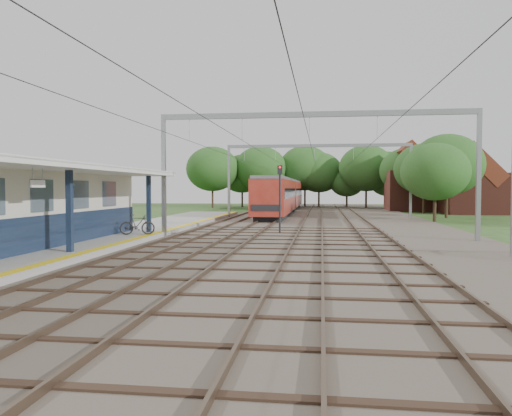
{
  "coord_description": "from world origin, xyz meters",
  "views": [
    {
      "loc": [
        3.88,
        -12.34,
        2.84
      ],
      "look_at": [
        -0.23,
        18.81,
        1.6
      ],
      "focal_mm": 35.0,
      "sensor_mm": 36.0,
      "label": 1
    }
  ],
  "objects": [
    {
      "name": "station_building",
      "position": [
        -8.88,
        7.0,
        2.04
      ],
      "size": [
        3.41,
        18.0,
        3.4
      ],
      "color": "beige",
      "rests_on": "platform"
    },
    {
      "name": "tree_band",
      "position": [
        3.84,
        57.12,
        4.92
      ],
      "size": [
        31.72,
        30.88,
        8.82
      ],
      "color": "#382619",
      "rests_on": "ground"
    },
    {
      "name": "train",
      "position": [
        -0.5,
        44.81,
        2.11
      ],
      "size": [
        2.87,
        35.73,
        3.77
      ],
      "color": "black",
      "rests_on": "ballast_bed"
    },
    {
      "name": "signal_post",
      "position": [
        1.35,
        17.98,
        2.64
      ],
      "size": [
        0.3,
        0.26,
        4.24
      ],
      "rotation": [
        0.0,
        0.0,
        0.04
      ],
      "color": "black",
      "rests_on": "ground"
    },
    {
      "name": "yellow_stripe",
      "position": [
        -5.25,
        14.0,
        0.35
      ],
      "size": [
        0.45,
        52.0,
        0.01
      ],
      "primitive_type": "cube",
      "color": "yellow",
      "rests_on": "platform"
    },
    {
      "name": "house_near",
      "position": [
        21.0,
        46.0,
        2.99
      ],
      "size": [
        7.0,
        6.12,
        7.89
      ],
      "color": "brown",
      "rests_on": "ground"
    },
    {
      "name": "ground",
      "position": [
        0.0,
        0.0,
        0.0
      ],
      "size": [
        160.0,
        160.0,
        0.0
      ],
      "primitive_type": "plane",
      "color": "#2D4C1E",
      "rests_on": "ground"
    },
    {
      "name": "rail_tracks",
      "position": [
        1.5,
        30.0,
        0.18
      ],
      "size": [
        11.8,
        88.0,
        0.15
      ],
      "color": "brown",
      "rests_on": "ballast_bed"
    },
    {
      "name": "ballast_bed",
      "position": [
        4.0,
        30.0,
        0.05
      ],
      "size": [
        18.0,
        90.0,
        0.1
      ],
      "primitive_type": "cube",
      "color": "#473D33",
      "rests_on": "ground"
    },
    {
      "name": "house_far",
      "position": [
        16.0,
        52.0,
        3.23
      ],
      "size": [
        8.0,
        6.12,
        8.66
      ],
      "color": "brown",
      "rests_on": "ground"
    },
    {
      "name": "bicycle",
      "position": [
        -5.91,
        13.24,
        0.9
      ],
      "size": [
        1.91,
        0.98,
        1.1
      ],
      "primitive_type": "imported",
      "rotation": [
        0.0,
        0.0,
        1.84
      ],
      "color": "black",
      "rests_on": "platform"
    },
    {
      "name": "canopy",
      "position": [
        -7.77,
        6.0,
        3.64
      ],
      "size": [
        6.4,
        20.0,
        3.44
      ],
      "color": "#101D34",
      "rests_on": "platform"
    },
    {
      "name": "platform",
      "position": [
        -7.5,
        14.0,
        0.17
      ],
      "size": [
        5.0,
        52.0,
        0.35
      ],
      "primitive_type": "cube",
      "color": "gray",
      "rests_on": "ground"
    },
    {
      "name": "catenary_system",
      "position": [
        3.39,
        25.28,
        5.51
      ],
      "size": [
        17.22,
        88.0,
        7.0
      ],
      "color": "gray",
      "rests_on": "ground"
    }
  ]
}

